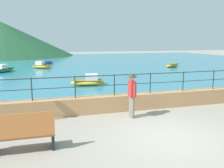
{
  "coord_description": "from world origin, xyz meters",
  "views": [
    {
      "loc": [
        -3.63,
        -6.12,
        2.99
      ],
      "look_at": [
        -0.8,
        3.7,
        1.1
      ],
      "focal_mm": 37.3,
      "sensor_mm": 36.0,
      "label": 1
    }
  ],
  "objects_px": {
    "boat_0": "(89,81)",
    "person_walking": "(132,93)",
    "bench_main": "(22,133)",
    "boat_3": "(4,69)",
    "boat_4": "(42,66)",
    "boat_5": "(172,65)",
    "boat_7": "(44,63)"
  },
  "relations": [
    {
      "from": "bench_main",
      "to": "boat_7",
      "type": "xyz_separation_m",
      "value": [
        0.57,
        24.73,
        -0.3
      ]
    },
    {
      "from": "boat_3",
      "to": "boat_5",
      "type": "xyz_separation_m",
      "value": [
        17.98,
        -0.44,
        -0.07
      ]
    },
    {
      "from": "boat_0",
      "to": "boat_3",
      "type": "height_order",
      "value": "same"
    },
    {
      "from": "boat_0",
      "to": "boat_7",
      "type": "xyz_separation_m",
      "value": [
        -2.87,
        15.84,
        -0.07
      ]
    },
    {
      "from": "boat_3",
      "to": "boat_7",
      "type": "height_order",
      "value": "boat_3"
    },
    {
      "from": "boat_3",
      "to": "boat_7",
      "type": "xyz_separation_m",
      "value": [
        3.72,
        6.79,
        -0.07
      ]
    },
    {
      "from": "person_walking",
      "to": "boat_5",
      "type": "bearing_deg",
      "value": 54.87
    },
    {
      "from": "boat_0",
      "to": "boat_5",
      "type": "xyz_separation_m",
      "value": [
        11.39,
        8.61,
        -0.07
      ]
    },
    {
      "from": "bench_main",
      "to": "boat_0",
      "type": "distance_m",
      "value": 9.54
    },
    {
      "from": "boat_0",
      "to": "boat_5",
      "type": "relative_size",
      "value": 1.01
    },
    {
      "from": "boat_4",
      "to": "person_walking",
      "type": "bearing_deg",
      "value": -78.9
    },
    {
      "from": "boat_0",
      "to": "boat_3",
      "type": "relative_size",
      "value": 1.0
    },
    {
      "from": "boat_3",
      "to": "boat_7",
      "type": "distance_m",
      "value": 7.74
    },
    {
      "from": "boat_0",
      "to": "boat_4",
      "type": "bearing_deg",
      "value": 105.51
    },
    {
      "from": "boat_0",
      "to": "person_walking",
      "type": "bearing_deg",
      "value": -86.34
    },
    {
      "from": "boat_7",
      "to": "person_walking",
      "type": "bearing_deg",
      "value": -81.71
    },
    {
      "from": "person_walking",
      "to": "boat_3",
      "type": "relative_size",
      "value": 0.72
    },
    {
      "from": "boat_0",
      "to": "bench_main",
      "type": "bearing_deg",
      "value": -111.16
    },
    {
      "from": "person_walking",
      "to": "boat_0",
      "type": "relative_size",
      "value": 0.72
    },
    {
      "from": "person_walking",
      "to": "boat_3",
      "type": "height_order",
      "value": "person_walking"
    },
    {
      "from": "bench_main",
      "to": "boat_0",
      "type": "height_order",
      "value": "bench_main"
    },
    {
      "from": "boat_0",
      "to": "boat_7",
      "type": "distance_m",
      "value": 16.1
    },
    {
      "from": "boat_4",
      "to": "boat_5",
      "type": "relative_size",
      "value": 1.01
    },
    {
      "from": "person_walking",
      "to": "boat_0",
      "type": "distance_m",
      "value": 7.0
    },
    {
      "from": "bench_main",
      "to": "boat_4",
      "type": "height_order",
      "value": "bench_main"
    },
    {
      "from": "boat_5",
      "to": "boat_7",
      "type": "height_order",
      "value": "same"
    },
    {
      "from": "bench_main",
      "to": "boat_4",
      "type": "distance_m",
      "value": 20.19
    },
    {
      "from": "bench_main",
      "to": "boat_3",
      "type": "xyz_separation_m",
      "value": [
        -3.15,
        17.94,
        -0.23
      ]
    },
    {
      "from": "bench_main",
      "to": "boat_5",
      "type": "relative_size",
      "value": 0.71
    },
    {
      "from": "bench_main",
      "to": "boat_5",
      "type": "distance_m",
      "value": 22.94
    },
    {
      "from": "bench_main",
      "to": "boat_3",
      "type": "bearing_deg",
      "value": 99.95
    },
    {
      "from": "person_walking",
      "to": "boat_4",
      "type": "height_order",
      "value": "person_walking"
    }
  ]
}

